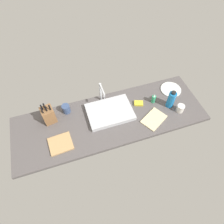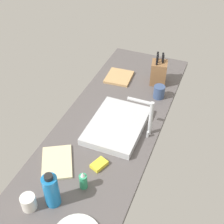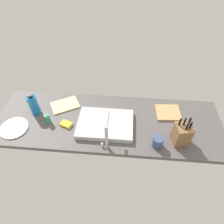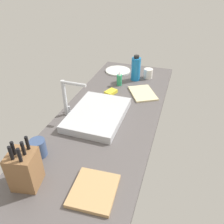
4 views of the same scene
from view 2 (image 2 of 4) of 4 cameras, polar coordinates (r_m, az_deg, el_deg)
countertop_slab at (r=195.04cm, az=-0.45°, el=-2.68°), size 189.81×62.71×3.50cm
sink_basin at (r=189.77cm, az=0.93°, el=-2.51°), size 44.71×31.97×4.55cm
faucet at (r=179.88cm, az=6.68°, el=-0.44°), size 5.50×16.06×23.92cm
knife_block at (r=227.50cm, az=8.73°, el=7.34°), size 13.01×13.05×23.87cm
cutting_board at (r=234.73cm, az=1.33°, el=6.58°), size 21.77×19.97×1.80cm
soap_bottle at (r=158.83cm, az=-5.41°, el=-12.72°), size 4.23×4.23×11.40cm
water_bottle at (r=151.60cm, az=-11.32°, el=-14.20°), size 7.54×7.54×20.85cm
dish_towel at (r=174.03cm, az=-10.28°, el=-9.24°), size 28.77×26.01×1.20cm
coffee_mug at (r=215.28cm, az=8.81°, el=3.75°), size 7.82×7.82×9.26cm
ceramic_cup at (r=157.18cm, az=-15.37°, el=-16.01°), size 7.39×7.39×7.96cm
dish_sponge at (r=169.64cm, az=-2.42°, el=-9.80°), size 10.56×8.84×2.40cm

